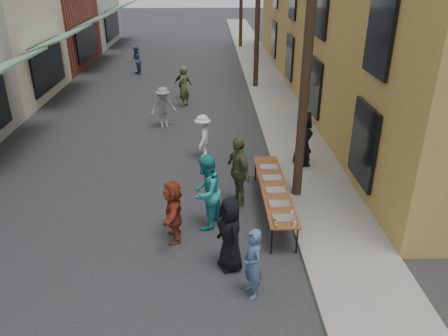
{
  "coord_description": "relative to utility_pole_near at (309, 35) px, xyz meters",
  "views": [
    {
      "loc": [
        1.86,
        -7.92,
        6.11
      ],
      "look_at": [
        2.2,
        2.23,
        1.3
      ],
      "focal_mm": 35.0,
      "sensor_mm": 36.0,
      "label": 1
    }
  ],
  "objects": [
    {
      "name": "ground",
      "position": [
        -4.3,
        -3.0,
        -4.5
      ],
      "size": [
        120.0,
        120.0,
        0.0
      ],
      "primitive_type": "plane",
      "color": "#28282B",
      "rests_on": "ground"
    },
    {
      "name": "guest_front_c",
      "position": [
        -2.57,
        -1.46,
        -3.53
      ],
      "size": [
        1.07,
        1.17,
        1.95
      ],
      "primitive_type": "imported",
      "rotation": [
        0.0,
        0.0,
        -2.01
      ],
      "color": "teal",
      "rests_on": "ground"
    },
    {
      "name": "guest_front_e",
      "position": [
        -1.71,
        -0.3,
        -3.52
      ],
      "size": [
        0.9,
        1.25,
        1.96
      ],
      "primitive_type": "imported",
      "rotation": [
        0.0,
        0.0,
        -1.16
      ],
      "color": "#575E36",
      "rests_on": "ground"
    },
    {
      "name": "serving_table",
      "position": [
        -0.79,
        -0.81,
        -3.79
      ],
      "size": [
        0.7,
        4.0,
        0.75
      ],
      "color": "maroon",
      "rests_on": "ground"
    },
    {
      "name": "catering_tray_foil_b",
      "position": [
        -0.79,
        -1.81,
        -3.71
      ],
      "size": [
        0.5,
        0.33,
        0.08
      ],
      "primitive_type": "cube",
      "color": "#B2B2B7",
      "rests_on": "serving_table"
    },
    {
      "name": "server",
      "position": [
        0.52,
        1.98,
        -3.5
      ],
      "size": [
        0.67,
        0.94,
        1.81
      ],
      "primitive_type": "imported",
      "rotation": [
        0.0,
        0.0,
        1.68
      ],
      "color": "black",
      "rests_on": "sidewalk"
    },
    {
      "name": "cup_stack",
      "position": [
        -0.59,
        -2.71,
        -3.69
      ],
      "size": [
        0.08,
        0.08,
        0.12
      ],
      "primitive_type": "cylinder",
      "color": "tan",
      "rests_on": "serving_table"
    },
    {
      "name": "passerby_far",
      "position": [
        -6.76,
        15.29,
        -3.68
      ],
      "size": [
        0.91,
        0.99,
        1.64
      ],
      "primitive_type": "imported",
      "rotation": [
        0.0,
        0.0,
        5.17
      ],
      "color": "#465689",
      "rests_on": "ground"
    },
    {
      "name": "catering_tray_sausage",
      "position": [
        -0.79,
        -2.46,
        -3.71
      ],
      "size": [
        0.5,
        0.33,
        0.08
      ],
      "primitive_type": "cube",
      "color": "maroon",
      "rests_on": "serving_table"
    },
    {
      "name": "guest_front_a",
      "position": [
        -2.05,
        -3.13,
        -3.65
      ],
      "size": [
        0.8,
        0.97,
        1.71
      ],
      "primitive_type": "imported",
      "rotation": [
        0.0,
        0.0,
        -1.21
      ],
      "color": "black",
      "rests_on": "ground"
    },
    {
      "name": "catering_tray_buns_end",
      "position": [
        -0.79,
        0.29,
        -3.71
      ],
      "size": [
        0.5,
        0.33,
        0.08
      ],
      "primitive_type": "cube",
      "color": "tan",
      "rests_on": "serving_table"
    },
    {
      "name": "condiment_jar_c",
      "position": [
        -1.01,
        -2.56,
        -3.71
      ],
      "size": [
        0.07,
        0.07,
        0.08
      ],
      "primitive_type": "cylinder",
      "color": "#A57F26",
      "rests_on": "serving_table"
    },
    {
      "name": "sidewalk",
      "position": [
        0.7,
        12.0,
        -4.45
      ],
      "size": [
        2.2,
        60.0,
        0.1
      ],
      "primitive_type": "cube",
      "color": "gray",
      "rests_on": "ground"
    },
    {
      "name": "passerby_right",
      "position": [
        -3.64,
        8.81,
        -3.57
      ],
      "size": [
        0.7,
        0.8,
        1.85
      ],
      "primitive_type": "imported",
      "rotation": [
        0.0,
        0.0,
        4.25
      ],
      "color": "#535D36",
      "rests_on": "ground"
    },
    {
      "name": "guest_queue_back",
      "position": [
        -3.35,
        -2.0,
        -3.72
      ],
      "size": [
        0.55,
        1.47,
        1.56
      ],
      "primitive_type": "imported",
      "rotation": [
        0.0,
        0.0,
        -1.51
      ],
      "color": "maroon",
      "rests_on": "ground"
    },
    {
      "name": "guest_front_d",
      "position": [
        -2.7,
        2.85,
        -3.74
      ],
      "size": [
        0.7,
        1.06,
        1.53
      ],
      "primitive_type": "imported",
      "rotation": [
        0.0,
        0.0,
        -1.71
      ],
      "color": "white",
      "rests_on": "ground"
    },
    {
      "name": "catering_tray_buns",
      "position": [
        -0.79,
        -1.11,
        -3.71
      ],
      "size": [
        0.5,
        0.33,
        0.08
      ],
      "primitive_type": "cube",
      "color": "tan",
      "rests_on": "serving_table"
    },
    {
      "name": "passerby_mid",
      "position": [
        -3.75,
        10.06,
        -3.77
      ],
      "size": [
        0.92,
        0.58,
        1.46
      ],
      "primitive_type": "imported",
      "rotation": [
        0.0,
        0.0,
        2.86
      ],
      "color": "black",
      "rests_on": "ground"
    },
    {
      "name": "condiment_jar_a",
      "position": [
        -1.01,
        -2.76,
        -3.71
      ],
      "size": [
        0.07,
        0.07,
        0.08
      ],
      "primitive_type": "cylinder",
      "color": "#A57F26",
      "rests_on": "serving_table"
    },
    {
      "name": "utility_pole_near",
      "position": [
        0.0,
        0.0,
        0.0
      ],
      "size": [
        0.26,
        0.26,
        9.0
      ],
      "primitive_type": "cylinder",
      "color": "#2D2116",
      "rests_on": "ground"
    },
    {
      "name": "passerby_left",
      "position": [
        -4.31,
        5.98,
        -3.67
      ],
      "size": [
        1.22,
        0.96,
        1.65
      ],
      "primitive_type": "imported",
      "rotation": [
        0.0,
        0.0,
        0.37
      ],
      "color": "gray",
      "rests_on": "ground"
    },
    {
      "name": "catering_tray_foil_d",
      "position": [
        -0.79,
        -0.41,
        -3.71
      ],
      "size": [
        0.5,
        0.33,
        0.08
      ],
      "primitive_type": "cube",
      "color": "#B2B2B7",
      "rests_on": "serving_table"
    },
    {
      "name": "guest_front_b",
      "position": [
        -1.65,
        -4.03,
        -3.74
      ],
      "size": [
        0.52,
        0.64,
        1.52
      ],
      "primitive_type": "imported",
      "rotation": [
        0.0,
        0.0,
        -1.24
      ],
      "color": "#485F8B",
      "rests_on": "ground"
    },
    {
      "name": "condiment_jar_b",
      "position": [
        -1.01,
        -2.66,
        -3.71
      ],
      "size": [
        0.07,
        0.07,
        0.08
      ],
      "primitive_type": "cylinder",
      "color": "#A57F26",
      "rests_on": "serving_table"
    }
  ]
}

